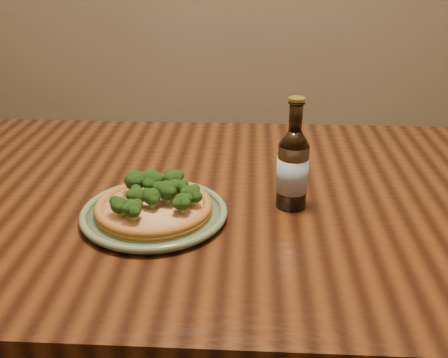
# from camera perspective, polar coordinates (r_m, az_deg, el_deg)

# --- Properties ---
(table) EXTENTS (1.60, 0.90, 0.75)m
(table) POSITION_cam_1_polar(r_m,az_deg,el_deg) (1.14, -6.68, -5.59)
(table) COLOR #411F0E
(table) RESTS_ON ground
(plate) EXTENTS (0.28, 0.28, 0.02)m
(plate) POSITION_cam_1_polar(r_m,az_deg,el_deg) (0.99, -7.60, -3.73)
(plate) COLOR #5B6E4C
(plate) RESTS_ON table
(pizza) EXTENTS (0.22, 0.22, 0.07)m
(pizza) POSITION_cam_1_polar(r_m,az_deg,el_deg) (0.99, -7.60, -2.66)
(pizza) COLOR #A46225
(pizza) RESTS_ON plate
(beer_bottle) EXTENTS (0.06, 0.06, 0.22)m
(beer_bottle) POSITION_cam_1_polar(r_m,az_deg,el_deg) (1.01, 7.49, 1.20)
(beer_bottle) COLOR black
(beer_bottle) RESTS_ON table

